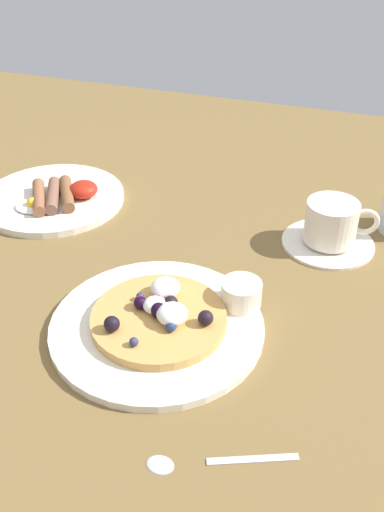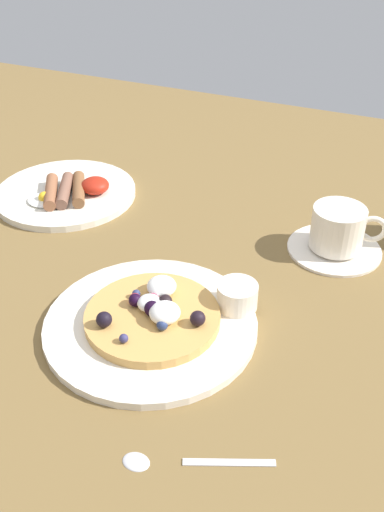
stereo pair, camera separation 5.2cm
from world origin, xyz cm
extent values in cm
cube|color=brown|center=(0.00, 0.00, -1.50)|extent=(194.41, 146.74, 3.00)
cylinder|color=white|center=(6.98, -10.16, 0.54)|extent=(26.94, 26.94, 1.09)
cylinder|color=tan|center=(7.20, -10.03, 1.72)|extent=(17.06, 17.06, 1.26)
sphere|color=black|center=(2.96, -14.39, 3.32)|extent=(1.96, 1.96, 1.96)
sphere|color=#C71D42|center=(6.41, -7.94, 3.01)|extent=(1.33, 1.33, 1.33)
sphere|color=black|center=(7.39, -9.87, 3.12)|extent=(1.55, 1.55, 1.55)
sphere|color=#C1293B|center=(4.38, -9.22, 3.11)|extent=(1.53, 1.53, 1.53)
sphere|color=black|center=(8.96, -10.65, 3.21)|extent=(1.72, 1.72, 1.72)
sphere|color=black|center=(7.32, -10.25, 3.34)|extent=(1.98, 1.98, 1.98)
sphere|color=navy|center=(9.65, -12.17, 3.04)|extent=(1.39, 1.39, 1.39)
sphere|color=navy|center=(3.89, -7.99, 2.90)|extent=(1.11, 1.11, 1.11)
sphere|color=black|center=(8.16, -8.26, 3.25)|extent=(1.80, 1.80, 1.80)
sphere|color=black|center=(13.20, -9.67, 3.30)|extent=(1.92, 1.92, 1.92)
sphere|color=black|center=(4.55, -9.48, 3.18)|extent=(1.67, 1.67, 1.67)
sphere|color=navy|center=(6.50, -15.97, 2.90)|extent=(1.11, 1.11, 1.11)
ellipsoid|color=white|center=(6.47, -9.34, 3.25)|extent=(3.02, 3.02, 1.81)
ellipsoid|color=white|center=(6.53, -5.94, 3.49)|extent=(3.83, 3.83, 2.30)
ellipsoid|color=white|center=(9.20, -10.51, 3.50)|extent=(3.86, 3.86, 2.31)
cylinder|color=white|center=(15.88, -3.04, 2.78)|extent=(5.30, 5.30, 3.38)
cylinder|color=#652C11|center=(15.88, -3.04, 3.45)|extent=(4.35, 4.35, 0.41)
cylinder|color=white|center=(-22.20, 14.55, 0.59)|extent=(24.24, 24.24, 1.17)
cylinder|color=brown|center=(-19.15, 14.21, 2.18)|extent=(7.10, 9.60, 2.02)
cylinder|color=brown|center=(-21.07, 12.90, 2.18)|extent=(6.35, 9.91, 2.02)
cylinder|color=brown|center=(-22.98, 11.58, 2.18)|extent=(7.08, 9.61, 2.02)
ellipsoid|color=white|center=(-23.06, 9.77, 1.47)|extent=(6.05, 5.14, 0.60)
sphere|color=yellow|center=(-23.06, 9.77, 1.97)|extent=(2.00, 2.00, 2.00)
ellipsoid|color=#AE2212|center=(-16.93, 15.96, 2.50)|extent=(4.83, 4.83, 2.66)
cylinder|color=white|center=(24.43, 16.50, 0.44)|extent=(14.06, 14.06, 0.89)
cylinder|color=white|center=(24.43, 16.50, 4.05)|extent=(7.85, 7.85, 6.32)
torus|color=white|center=(29.24, 17.59, 4.37)|extent=(4.41, 1.74, 4.34)
cylinder|color=brown|center=(24.43, 16.50, 6.07)|extent=(6.68, 6.68, 0.51)
cube|color=silver|center=(23.11, -24.87, 0.15)|extent=(8.80, 4.31, 0.30)
ellipsoid|color=silver|center=(14.63, -28.45, 0.30)|extent=(2.86, 2.20, 0.60)
camera|label=1|loc=(29.24, -60.98, 49.72)|focal=41.07mm
camera|label=2|loc=(34.08, -59.08, 49.72)|focal=41.07mm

